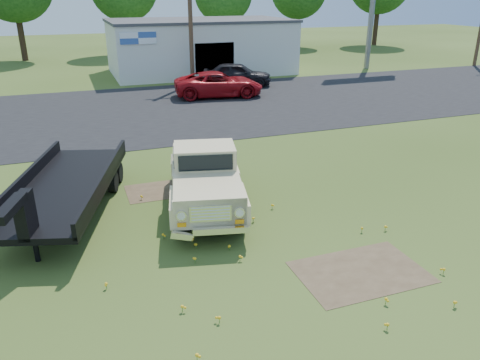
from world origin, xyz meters
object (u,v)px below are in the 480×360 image
object	(u,v)px
flatbed_trailer	(65,182)
red_pickup	(219,84)
vintage_pickup_truck	(205,177)
dark_sedan	(237,74)

from	to	relation	value
flatbed_trailer	red_pickup	xyz separation A→B (m)	(9.33, 14.41, -0.22)
vintage_pickup_truck	dark_sedan	xyz separation A→B (m)	(7.65, 18.40, -0.19)
vintage_pickup_truck	red_pickup	size ratio (longest dim) A/B	0.99
flatbed_trailer	dark_sedan	bearing A→B (deg)	73.03
vintage_pickup_truck	red_pickup	world-z (taller)	vintage_pickup_truck
red_pickup	dark_sedan	world-z (taller)	dark_sedan
flatbed_trailer	vintage_pickup_truck	bearing A→B (deg)	2.54
vintage_pickup_truck	flatbed_trailer	xyz separation A→B (m)	(-3.98, 1.01, -0.01)
vintage_pickup_truck	red_pickup	bearing A→B (deg)	83.98
dark_sedan	vintage_pickup_truck	bearing A→B (deg)	177.58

